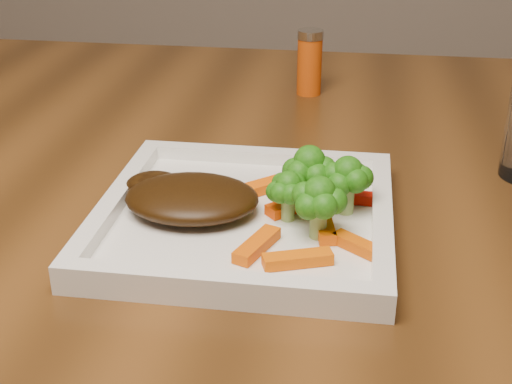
# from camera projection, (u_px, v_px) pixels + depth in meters

# --- Properties ---
(plate) EXTENTS (0.27, 0.27, 0.01)m
(plate) POSITION_uv_depth(u_px,v_px,m) (245.00, 221.00, 0.67)
(plate) COLOR white
(plate) RESTS_ON dining_table
(steak) EXTENTS (0.13, 0.10, 0.03)m
(steak) POSITION_uv_depth(u_px,v_px,m) (192.00, 198.00, 0.67)
(steak) COLOR #321D07
(steak) RESTS_ON plate
(broccoli_0) EXTENTS (0.07, 0.07, 0.07)m
(broccoli_0) POSITION_uv_depth(u_px,v_px,m) (309.00, 171.00, 0.67)
(broccoli_0) COLOR #177413
(broccoli_0) RESTS_ON plate
(broccoli_1) EXTENTS (0.07, 0.07, 0.06)m
(broccoli_1) POSITION_uv_depth(u_px,v_px,m) (347.00, 181.00, 0.66)
(broccoli_1) COLOR #176510
(broccoli_1) RESTS_ON plate
(broccoli_2) EXTENTS (0.06, 0.06, 0.06)m
(broccoli_2) POSITION_uv_depth(u_px,v_px,m) (319.00, 207.00, 0.62)
(broccoli_2) COLOR #147917
(broccoli_2) RESTS_ON plate
(broccoli_3) EXTENTS (0.06, 0.06, 0.06)m
(broccoli_3) POSITION_uv_depth(u_px,v_px,m) (288.00, 189.00, 0.65)
(broccoli_3) COLOR #2B7513
(broccoli_3) RESTS_ON plate
(carrot_0) EXTENTS (0.06, 0.03, 0.01)m
(carrot_0) POSITION_uv_depth(u_px,v_px,m) (298.00, 259.00, 0.59)
(carrot_0) COLOR #E55D03
(carrot_0) RESTS_ON plate
(carrot_1) EXTENTS (0.05, 0.04, 0.01)m
(carrot_1) POSITION_uv_depth(u_px,v_px,m) (358.00, 246.00, 0.61)
(carrot_1) COLOR #D25203
(carrot_1) RESTS_ON plate
(carrot_2) EXTENTS (0.04, 0.06, 0.01)m
(carrot_2) POSITION_uv_depth(u_px,v_px,m) (257.00, 245.00, 0.61)
(carrot_2) COLOR #E35503
(carrot_2) RESTS_ON plate
(carrot_3) EXTENTS (0.05, 0.02, 0.01)m
(carrot_3) POSITION_uv_depth(u_px,v_px,m) (357.00, 198.00, 0.69)
(carrot_3) COLOR red
(carrot_3) RESTS_ON plate
(carrot_4) EXTENTS (0.06, 0.05, 0.01)m
(carrot_4) POSITION_uv_depth(u_px,v_px,m) (268.00, 185.00, 0.71)
(carrot_4) COLOR #F75B04
(carrot_4) RESTS_ON plate
(carrot_5) EXTENTS (0.03, 0.06, 0.01)m
(carrot_5) POSITION_uv_depth(u_px,v_px,m) (324.00, 226.00, 0.64)
(carrot_5) COLOR #DF5203
(carrot_5) RESTS_ON plate
(carrot_6) EXTENTS (0.06, 0.06, 0.01)m
(carrot_6) POSITION_uv_depth(u_px,v_px,m) (297.00, 204.00, 0.68)
(carrot_6) COLOR #F64504
(carrot_6) RESTS_ON plate
(spice_shaker) EXTENTS (0.04, 0.04, 0.09)m
(spice_shaker) POSITION_uv_depth(u_px,v_px,m) (310.00, 62.00, 1.01)
(spice_shaker) COLOR #CB470B
(spice_shaker) RESTS_ON dining_table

